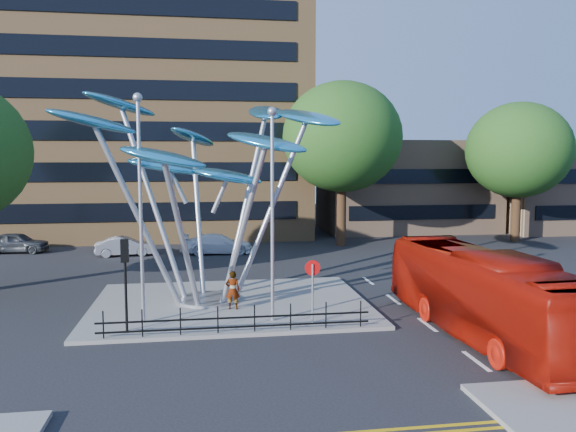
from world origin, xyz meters
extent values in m
plane|color=black|center=(0.00, 0.00, 0.00)|extent=(120.00, 120.00, 0.00)
cube|color=slate|center=(-1.00, 6.00, 0.07)|extent=(12.00, 9.00, 0.15)
cube|color=#997043|center=(-6.00, 32.00, 15.00)|extent=(25.00, 15.00, 30.00)
cube|color=#A37C60|center=(16.00, 30.00, 4.00)|extent=(15.00, 8.00, 8.00)
cube|color=#A37C60|center=(30.00, 28.00, 3.50)|extent=(12.00, 8.00, 7.00)
cylinder|color=black|center=(8.00, 22.00, 2.86)|extent=(0.70, 0.70, 5.72)
ellipsoid|color=#194212|center=(8.00, 22.00, 8.06)|extent=(8.80, 8.80, 8.10)
cylinder|color=black|center=(22.00, 22.00, 2.53)|extent=(0.70, 0.70, 5.06)
ellipsoid|color=#194212|center=(22.00, 22.00, 7.13)|extent=(8.00, 8.00, 7.36)
cylinder|color=#9EA0A5|center=(-2.00, 6.50, 0.21)|extent=(2.80, 2.80, 0.12)
cylinder|color=#9EA0A5|center=(-3.20, 5.90, 4.05)|extent=(0.24, 0.24, 7.80)
ellipsoid|color=#2F9CCE|center=(-6.40, 4.90, 7.95)|extent=(3.92, 2.95, 1.39)
cylinder|color=#9EA0A5|center=(-2.40, 5.50, 3.35)|extent=(0.24, 0.24, 6.40)
ellipsoid|color=#2F9CCE|center=(-3.60, 3.30, 6.55)|extent=(3.47, 1.78, 1.31)
cylinder|color=#9EA0A5|center=(-1.40, 5.70, 3.65)|extent=(0.24, 0.24, 7.00)
ellipsoid|color=#2F9CCE|center=(0.40, 4.10, 7.15)|extent=(3.81, 3.11, 1.36)
cylinder|color=#9EA0A5|center=(-0.80, 6.50, 4.25)|extent=(0.24, 0.24, 8.20)
ellipsoid|color=#2F9CCE|center=(2.60, 6.90, 8.35)|extent=(3.52, 4.06, 1.44)
cylinder|color=#9EA0A5|center=(-1.20, 7.40, 4.45)|extent=(0.24, 0.24, 8.60)
ellipsoid|color=#2F9CCE|center=(1.00, 9.40, 8.75)|extent=(2.21, 3.79, 1.39)
cylinder|color=#9EA0A5|center=(-2.20, 7.50, 3.85)|extent=(0.24, 0.24, 7.40)
ellipsoid|color=#2F9CCE|center=(-2.60, 10.10, 7.55)|extent=(3.02, 3.71, 1.34)
cylinder|color=#9EA0A5|center=(-3.00, 6.90, 4.55)|extent=(0.24, 0.24, 8.80)
ellipsoid|color=#2F9CCE|center=(-5.80, 8.30, 8.95)|extent=(3.88, 3.60, 1.42)
ellipsoid|color=#2F9CCE|center=(-3.80, 6.70, 6.15)|extent=(3.40, 1.96, 1.13)
ellipsoid|color=#2F9CCE|center=(-1.10, 6.10, 5.75)|extent=(3.39, 2.16, 1.11)
cylinder|color=#9EA0A5|center=(-4.50, 3.50, 4.40)|extent=(0.14, 0.14, 8.50)
sphere|color=#9EA0A5|center=(-4.50, 3.50, 8.77)|extent=(0.36, 0.36, 0.36)
cylinder|color=#9EA0A5|center=(0.50, 3.00, 4.15)|extent=(0.14, 0.14, 8.00)
sphere|color=#9EA0A5|center=(0.50, 3.00, 8.27)|extent=(0.36, 0.36, 0.36)
cylinder|color=black|center=(-5.00, 2.50, 1.75)|extent=(0.10, 0.10, 3.20)
cube|color=black|center=(-5.00, 2.50, 3.15)|extent=(0.28, 0.18, 0.85)
sphere|color=#FF0C0C|center=(-5.00, 2.50, 3.43)|extent=(0.18, 0.18, 0.18)
cylinder|color=#9EA0A5|center=(2.00, 2.50, 1.30)|extent=(0.08, 0.08, 2.30)
cylinder|color=red|center=(2.00, 2.53, 2.30)|extent=(0.60, 0.04, 0.60)
cube|color=white|center=(2.00, 2.55, 2.30)|extent=(0.42, 0.03, 0.10)
cylinder|color=black|center=(-5.70, 1.70, 0.65)|extent=(0.05, 0.05, 1.00)
cylinder|color=black|center=(-4.36, 1.70, 0.65)|extent=(0.05, 0.05, 1.00)
cylinder|color=black|center=(-3.01, 1.70, 0.65)|extent=(0.05, 0.05, 1.00)
cylinder|color=black|center=(-1.67, 1.70, 0.65)|extent=(0.05, 0.05, 1.00)
cylinder|color=black|center=(-0.33, 1.70, 0.65)|extent=(0.05, 0.05, 1.00)
cylinder|color=black|center=(1.01, 1.70, 0.65)|extent=(0.05, 0.05, 1.00)
cylinder|color=black|center=(2.36, 1.70, 0.65)|extent=(0.05, 0.05, 1.00)
cylinder|color=black|center=(3.70, 1.70, 0.65)|extent=(0.05, 0.05, 1.00)
cube|color=black|center=(-1.00, 1.70, 0.70)|extent=(10.00, 0.06, 0.06)
cube|color=black|center=(-1.00, 1.70, 0.35)|extent=(10.00, 0.06, 0.06)
imported|color=#951106|center=(7.91, 0.30, 1.59)|extent=(3.09, 11.51, 3.18)
imported|color=gray|center=(-0.96, 4.90, 0.97)|extent=(0.63, 0.44, 1.64)
imported|color=#414449|center=(-14.91, 22.25, 0.71)|extent=(4.30, 2.07, 1.42)
imported|color=#B5B6BD|center=(-7.35, 19.89, 0.64)|extent=(3.98, 1.71, 1.27)
imported|color=white|center=(-1.17, 19.82, 0.67)|extent=(4.72, 2.07, 1.35)
camera|label=1|loc=(-2.12, -18.38, 6.52)|focal=35.00mm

